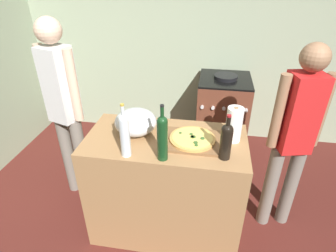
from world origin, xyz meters
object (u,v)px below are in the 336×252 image
Objects in this scene: mixing_bowl at (136,122)px; person_in_stripes at (64,104)px; wine_bottle_clear at (226,140)px; stove at (222,115)px; pizza at (192,138)px; wine_bottle_amber at (162,136)px; wine_bottle_dark at (125,134)px; paper_towel_roll at (234,124)px; person_in_red at (294,134)px.

mixing_bowl is 0.75m from person_in_stripes.
wine_bottle_clear is at bearing -17.45° from mixing_bowl.
mixing_bowl reaches higher than stove.
pizza and stove have the same top height.
wine_bottle_amber reaches higher than wine_bottle_dark.
wine_bottle_amber is at bearing -146.60° from paper_towel_roll.
mixing_bowl is 0.39m from wine_bottle_amber.
wine_bottle_dark is 1.27m from person_in_red.
wine_bottle_dark is at bearing -173.13° from wine_bottle_clear.
person_in_stripes reaches higher than person_in_red.
mixing_bowl is 1.19m from person_in_red.
stove is 1.28m from person_in_red.
paper_towel_roll is 0.15× the size of person_in_stripes.
wine_bottle_clear is (0.22, -0.15, 0.11)m from pizza.
paper_towel_roll is 0.77m from wine_bottle_dark.
mixing_bowl is 0.32× the size of stove.
paper_towel_roll is at bearing 23.33° from wine_bottle_dark.
pizza is 1.03× the size of wine_bottle_clear.
paper_towel_roll is at bearing -9.17° from person_in_stripes.
wine_bottle_amber is at bearing -169.19° from wine_bottle_clear.
mixing_bowl reaches higher than pizza.
person_in_red is (0.49, -1.09, 0.46)m from stove.
person_in_stripes is (-0.96, 0.53, -0.11)m from wine_bottle_amber.
wine_bottle_clear is at bearing -18.48° from person_in_stripes.
pizza is at bearing 28.32° from wine_bottle_dark.
pizza is 0.44m from mixing_bowl.
paper_towel_roll is 0.82× the size of wine_bottle_clear.
wine_bottle_amber reaches higher than pizza.
mixing_bowl is 0.18× the size of person_in_stripes.
wine_bottle_amber is (0.25, -0.28, 0.08)m from mixing_bowl.
person_in_stripes is at bearing 143.37° from wine_bottle_dark.
wine_bottle_dark is at bearing -156.67° from paper_towel_roll.
wine_bottle_clear reaches higher than stove.
person_in_red reaches higher than paper_towel_roll.
person_in_red is at bearing 18.26° from paper_towel_roll.
wine_bottle_dark reaches higher than paper_towel_roll.
pizza is at bearing -162.90° from person_in_red.
mixing_bowl is at bearing -19.41° from person_in_stripes.
stove is at bearing 61.68° from mixing_bowl.
wine_bottle_dark is 0.24× the size of person_in_red.
person_in_red reaches higher than wine_bottle_dark.
wine_bottle_dark is 0.39× the size of stove.
paper_towel_roll is 0.23m from wine_bottle_clear.
wine_bottle_dark is 0.22× the size of person_in_stripes.
paper_towel_roll is 1.44m from person_in_stripes.
paper_towel_roll is at bearing 75.47° from wine_bottle_clear.
pizza is 0.34× the size of stove.
mixing_bowl is at bearing -118.32° from stove.
pizza is at bearing 146.34° from wine_bottle_clear.
wine_bottle_dark is (-0.25, -0.00, -0.00)m from wine_bottle_amber.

